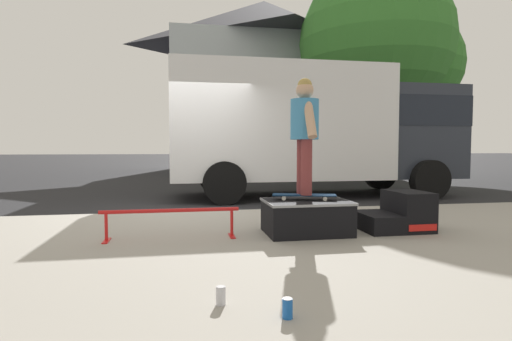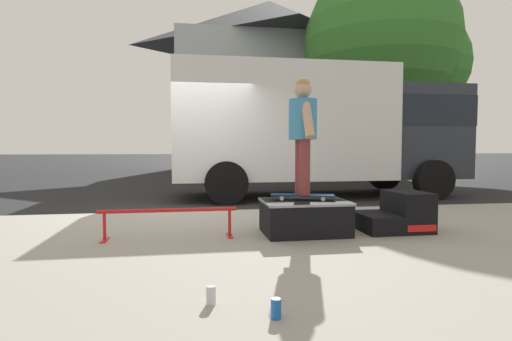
% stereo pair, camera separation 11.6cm
% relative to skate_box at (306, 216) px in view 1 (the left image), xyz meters
% --- Properties ---
extents(ground_plane, '(140.00, 140.00, 0.00)m').
position_rel_skate_box_xyz_m(ground_plane, '(-1.33, 2.54, -0.34)').
color(ground_plane, black).
extents(sidewalk_slab, '(50.00, 5.00, 0.12)m').
position_rel_skate_box_xyz_m(sidewalk_slab, '(-1.33, -0.46, -0.28)').
color(sidewalk_slab, gray).
rests_on(sidewalk_slab, ground).
extents(skate_box, '(1.02, 0.76, 0.41)m').
position_rel_skate_box_xyz_m(skate_box, '(0.00, 0.00, 0.00)').
color(skate_box, black).
rests_on(skate_box, sidewalk_slab).
extents(kicker_ramp, '(0.84, 0.69, 0.50)m').
position_rel_skate_box_xyz_m(kicker_ramp, '(1.23, -0.00, -0.01)').
color(kicker_ramp, black).
rests_on(kicker_ramp, sidewalk_slab).
extents(grind_rail, '(1.59, 0.28, 0.35)m').
position_rel_skate_box_xyz_m(grind_rail, '(-1.64, -0.00, 0.05)').
color(grind_rail, red).
rests_on(grind_rail, sidewalk_slab).
extents(skateboard, '(0.81, 0.39, 0.07)m').
position_rel_skate_box_xyz_m(skateboard, '(-0.01, 0.06, 0.25)').
color(skateboard, navy).
rests_on(skateboard, skate_box).
extents(skater_kid, '(0.35, 0.73, 1.43)m').
position_rel_skate_box_xyz_m(skater_kid, '(-0.01, 0.06, 1.10)').
color(skater_kid, brown).
rests_on(skater_kid, skateboard).
extents(soda_can, '(0.07, 0.07, 0.13)m').
position_rel_skate_box_xyz_m(soda_can, '(-0.87, -2.38, -0.16)').
color(soda_can, '#1959B2').
rests_on(soda_can, sidewalk_slab).
extents(soda_can_b, '(0.07, 0.07, 0.13)m').
position_rel_skate_box_xyz_m(soda_can_b, '(-1.25, -2.09, -0.16)').
color(soda_can_b, silver).
rests_on(soda_can_b, sidewalk_slab).
extents(box_truck, '(6.91, 2.63, 3.05)m').
position_rel_skate_box_xyz_m(box_truck, '(1.72, 4.74, 1.36)').
color(box_truck, white).
rests_on(box_truck, ground).
extents(street_tree_main, '(6.29, 5.72, 7.97)m').
position_rel_skate_box_xyz_m(street_tree_main, '(6.06, 9.68, 4.61)').
color(street_tree_main, brown).
rests_on(street_tree_main, ground).
extents(house_behind, '(9.54, 8.23, 8.40)m').
position_rel_skate_box_xyz_m(house_behind, '(2.55, 15.12, 3.90)').
color(house_behind, silver).
rests_on(house_behind, ground).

